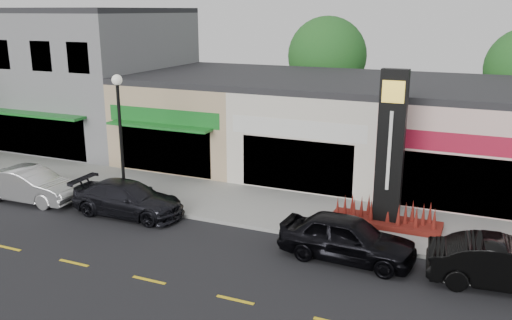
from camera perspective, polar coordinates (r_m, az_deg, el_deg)
The scene contains 14 objects.
ground at distance 18.79m, azimuth 1.83°, elevation -10.31°, with size 120.00×120.00×0.00m, color black.
sidewalk at distance 22.53m, azimuth 5.96°, elevation -5.66°, with size 52.00×4.30×0.15m, color gray.
curb at distance 20.55m, azimuth 4.02°, elevation -7.76°, with size 52.00×0.20×0.15m, color gray.
building_grey_2story at distance 36.64m, azimuth -18.21°, elevation 8.44°, with size 12.00×10.95×8.30m.
shop_beige at distance 31.46m, azimuth -4.80°, elevation 4.88°, with size 7.00×10.85×4.80m.
shop_cream at distance 28.86m, azimuth 7.58°, elevation 3.83°, with size 7.00×10.01×4.80m.
shop_pink_w at distance 27.82m, azimuth 21.56°, elevation 2.43°, with size 7.00×10.01×4.80m.
tree_rear_west at distance 36.80m, azimuth 7.49°, elevation 10.78°, with size 5.20×5.20×7.83m.
lamp_west_near at distance 23.59m, azimuth -14.12°, elevation 3.54°, with size 0.44×0.44×5.47m.
pylon_sign at distance 21.03m, azimuth 13.80°, elevation -1.26°, with size 4.20×1.30×6.00m.
car_white_van at distance 25.86m, azimuth -22.70°, elevation -2.43°, with size 4.55×1.59×1.50m, color silver.
car_dark_sedan at distance 22.91m, azimuth -13.32°, elevation -3.99°, with size 4.81×1.95×1.39m, color black.
car_black_sedan at distance 18.67m, azimuth 9.56°, elevation -8.07°, with size 4.60×1.85×1.57m, color black.
car_black_conv at distance 18.31m, azimuth 24.70°, elevation -9.98°, with size 4.53×1.58×1.49m, color black.
Camera 1 is at (6.21, -15.73, 8.19)m, focal length 38.00 mm.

